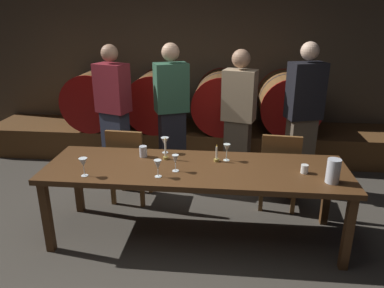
# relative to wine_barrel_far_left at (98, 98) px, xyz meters

# --- Properties ---
(ground_plane) EXTENTS (8.62, 8.62, 0.00)m
(ground_plane) POSITION_rel_wine_barrel_far_left_xyz_m (1.37, -2.49, -0.83)
(ground_plane) COLOR #3F3A33
(back_wall) EXTENTS (6.63, 0.24, 2.75)m
(back_wall) POSITION_rel_wine_barrel_far_left_xyz_m (1.37, 0.55, 0.54)
(back_wall) COLOR brown
(back_wall) RESTS_ON ground
(barrel_shelf) EXTENTS (5.97, 0.90, 0.43)m
(barrel_shelf) POSITION_rel_wine_barrel_far_left_xyz_m (1.37, 0.00, -0.62)
(barrel_shelf) COLOR brown
(barrel_shelf) RESTS_ON ground
(wine_barrel_far_left) EXTENTS (0.82, 0.90, 0.82)m
(wine_barrel_far_left) POSITION_rel_wine_barrel_far_left_xyz_m (0.00, 0.00, 0.00)
(wine_barrel_far_left) COLOR brown
(wine_barrel_far_left) RESTS_ON barrel_shelf
(wine_barrel_center_left) EXTENTS (0.82, 0.90, 0.82)m
(wine_barrel_center_left) POSITION_rel_wine_barrel_far_left_xyz_m (0.91, 0.00, 0.00)
(wine_barrel_center_left) COLOR brown
(wine_barrel_center_left) RESTS_ON barrel_shelf
(wine_barrel_center_right) EXTENTS (0.82, 0.90, 0.82)m
(wine_barrel_center_right) POSITION_rel_wine_barrel_far_left_xyz_m (1.84, 0.00, 0.00)
(wine_barrel_center_right) COLOR #513319
(wine_barrel_center_right) RESTS_ON barrel_shelf
(wine_barrel_far_right) EXTENTS (0.82, 0.90, 0.82)m
(wine_barrel_far_right) POSITION_rel_wine_barrel_far_left_xyz_m (2.77, 0.00, 0.00)
(wine_barrel_far_right) COLOR brown
(wine_barrel_far_right) RESTS_ON barrel_shelf
(dining_table) EXTENTS (2.75, 0.83, 0.73)m
(dining_table) POSITION_rel_wine_barrel_far_left_xyz_m (1.65, -2.16, -0.16)
(dining_table) COLOR #4C2D16
(dining_table) RESTS_ON ground
(chair_left) EXTENTS (0.43, 0.43, 0.88)m
(chair_left) POSITION_rel_wine_barrel_far_left_xyz_m (0.85, -1.54, -0.35)
(chair_left) COLOR brown
(chair_left) RESTS_ON ground
(chair_right) EXTENTS (0.43, 0.43, 0.88)m
(chair_right) POSITION_rel_wine_barrel_far_left_xyz_m (2.50, -1.53, -0.35)
(chair_right) COLOR brown
(chair_right) RESTS_ON ground
(guest_far_left) EXTENTS (0.44, 0.36, 1.71)m
(guest_far_left) POSITION_rel_wine_barrel_far_left_xyz_m (0.55, -1.01, 0.04)
(guest_far_left) COLOR #33384C
(guest_far_left) RESTS_ON ground
(guest_center_left) EXTENTS (0.44, 0.37, 1.73)m
(guest_center_left) POSITION_rel_wine_barrel_far_left_xyz_m (1.26, -1.02, 0.06)
(guest_center_left) COLOR black
(guest_center_left) RESTS_ON ground
(guest_center_right) EXTENTS (0.43, 0.34, 1.66)m
(guest_center_right) POSITION_rel_wine_barrel_far_left_xyz_m (2.06, -0.90, 0.02)
(guest_center_right) COLOR brown
(guest_center_right) RESTS_ON ground
(guest_far_right) EXTENTS (0.43, 0.34, 1.76)m
(guest_far_right) POSITION_rel_wine_barrel_far_left_xyz_m (2.78, -1.07, 0.07)
(guest_far_right) COLOR brown
(guest_far_right) RESTS_ON ground
(candle_left) EXTENTS (0.05, 0.05, 0.22)m
(candle_left) POSITION_rel_wine_barrel_far_left_xyz_m (1.35, -2.00, -0.04)
(candle_left) COLOR olive
(candle_left) RESTS_ON dining_table
(candle_right) EXTENTS (0.05, 0.05, 0.17)m
(candle_right) POSITION_rel_wine_barrel_far_left_xyz_m (1.84, -2.01, -0.06)
(candle_right) COLOR olive
(candle_right) RESTS_ON dining_table
(pitcher) EXTENTS (0.11, 0.11, 0.21)m
(pitcher) POSITION_rel_wine_barrel_far_left_xyz_m (2.81, -2.36, 0.00)
(pitcher) COLOR silver
(pitcher) RESTS_ON dining_table
(wine_glass_far_left) EXTENTS (0.07, 0.07, 0.16)m
(wine_glass_far_left) POSITION_rel_wine_barrel_far_left_xyz_m (0.72, -2.44, 0.02)
(wine_glass_far_left) COLOR white
(wine_glass_far_left) RESTS_ON dining_table
(wine_glass_left) EXTENTS (0.08, 0.08, 0.16)m
(wine_glass_left) POSITION_rel_wine_barrel_far_left_xyz_m (1.32, -1.84, 0.02)
(wine_glass_left) COLOR white
(wine_glass_left) RESTS_ON dining_table
(wine_glass_center) EXTENTS (0.07, 0.07, 0.15)m
(wine_glass_center) POSITION_rel_wine_barrel_far_left_xyz_m (1.35, -2.40, 0.01)
(wine_glass_center) COLOR white
(wine_glass_center) RESTS_ON dining_table
(wine_glass_right) EXTENTS (0.06, 0.06, 0.15)m
(wine_glass_right) POSITION_rel_wine_barrel_far_left_xyz_m (1.48, -2.27, 0.01)
(wine_glass_right) COLOR white
(wine_glass_right) RESTS_ON dining_table
(wine_glass_far_right) EXTENTS (0.07, 0.07, 0.16)m
(wine_glass_far_right) POSITION_rel_wine_barrel_far_left_xyz_m (1.93, -1.98, 0.02)
(wine_glass_far_right) COLOR silver
(wine_glass_far_right) RESTS_ON dining_table
(cup_left) EXTENTS (0.07, 0.07, 0.11)m
(cup_left) POSITION_rel_wine_barrel_far_left_xyz_m (1.12, -1.96, -0.05)
(cup_left) COLOR silver
(cup_left) RESTS_ON dining_table
(cup_right) EXTENTS (0.06, 0.06, 0.08)m
(cup_right) POSITION_rel_wine_barrel_far_left_xyz_m (2.61, -2.20, -0.06)
(cup_right) COLOR white
(cup_right) RESTS_ON dining_table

